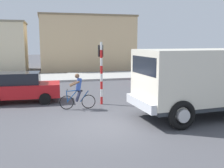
{
  "coord_description": "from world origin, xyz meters",
  "views": [
    {
      "loc": [
        -2.03,
        -9.55,
        3.21
      ],
      "look_at": [
        1.04,
        2.5,
        1.2
      ],
      "focal_mm": 42.0,
      "sensor_mm": 36.0,
      "label": 1
    }
  ],
  "objects_px": {
    "truck_foreground": "(198,79)",
    "traffic_light_pole": "(101,64)",
    "car_red_near": "(21,87)",
    "car_white_mid": "(169,73)",
    "cyclist": "(78,91)"
  },
  "relations": [
    {
      "from": "car_white_mid",
      "to": "traffic_light_pole",
      "type": "bearing_deg",
      "value": -141.37
    },
    {
      "from": "cyclist",
      "to": "traffic_light_pole",
      "type": "xyz_separation_m",
      "value": [
        1.31,
        0.75,
        1.2
      ]
    },
    {
      "from": "truck_foreground",
      "to": "car_white_mid",
      "type": "xyz_separation_m",
      "value": [
        2.94,
        8.5,
        -0.85
      ]
    },
    {
      "from": "cyclist",
      "to": "car_red_near",
      "type": "distance_m",
      "value": 3.55
    },
    {
      "from": "truck_foreground",
      "to": "traffic_light_pole",
      "type": "xyz_separation_m",
      "value": [
        -3.5,
        3.35,
        0.4
      ]
    },
    {
      "from": "traffic_light_pole",
      "to": "car_white_mid",
      "type": "height_order",
      "value": "traffic_light_pole"
    },
    {
      "from": "cyclist",
      "to": "car_white_mid",
      "type": "xyz_separation_m",
      "value": [
        7.75,
        5.9,
        -0.05
      ]
    },
    {
      "from": "truck_foreground",
      "to": "cyclist",
      "type": "distance_m",
      "value": 5.53
    },
    {
      "from": "traffic_light_pole",
      "to": "truck_foreground",
      "type": "bearing_deg",
      "value": -43.76
    },
    {
      "from": "car_red_near",
      "to": "car_white_mid",
      "type": "distance_m",
      "value": 11.15
    },
    {
      "from": "truck_foreground",
      "to": "car_white_mid",
      "type": "bearing_deg",
      "value": 70.91
    },
    {
      "from": "traffic_light_pole",
      "to": "car_white_mid",
      "type": "xyz_separation_m",
      "value": [
        6.44,
        5.15,
        -1.25
      ]
    },
    {
      "from": "car_white_mid",
      "to": "car_red_near",
      "type": "bearing_deg",
      "value": -160.71
    },
    {
      "from": "traffic_light_pole",
      "to": "car_red_near",
      "type": "height_order",
      "value": "traffic_light_pole"
    },
    {
      "from": "truck_foreground",
      "to": "car_red_near",
      "type": "height_order",
      "value": "truck_foreground"
    }
  ]
}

